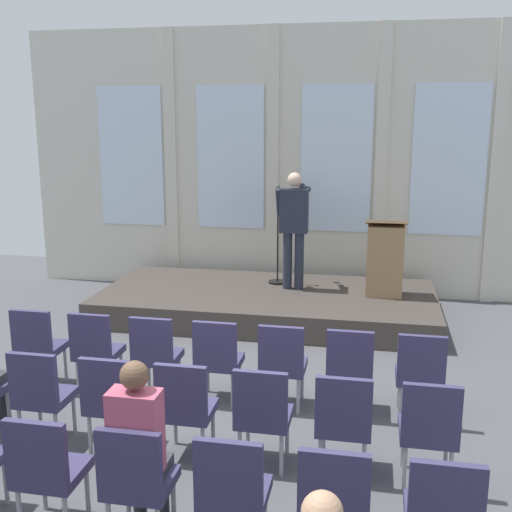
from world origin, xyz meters
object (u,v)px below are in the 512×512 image
Objects in this scene: audience_r2_c3 at (139,442)px; chair_r1_c5 at (344,418)px; chair_r2_c3 at (136,477)px; chair_r2_c4 at (232,488)px; mic_stand at (278,262)px; chair_r0_c2 at (155,351)px; chair_r0_c3 at (218,356)px; chair_r2_c5 at (334,499)px; chair_r0_c4 at (282,361)px; lectern at (385,259)px; chair_r1_c4 at (262,411)px; chair_r1_c3 at (185,404)px; chair_r0_c0 at (38,343)px; chair_r0_c1 at (95,347)px; chair_r2_c6 at (443,512)px; chair_r0_c6 at (420,371)px; chair_r1_c1 at (41,391)px; speaker at (294,222)px; chair_r2_c2 at (46,466)px; chair_r1_c6 at (429,426)px; chair_r0_c5 at (350,366)px; chair_r1_c2 at (111,398)px.

chair_r1_c5 is at bearing 37.63° from audience_r2_c3.
chair_r2_c3 is 0.69m from chair_r2_c4.
mic_stand is 3.63m from chair_r0_c2.
chair_r2_c5 is at bearing -58.88° from chair_r0_c3.
chair_r0_c4 is at bearing 0.00° from chair_r0_c3.
lectern reaches higher than chair_r1_c4.
chair_r2_c4 is (0.69, -1.14, 0.00)m from chair_r1_c3.
chair_r0_c0 is 1.00× the size of chair_r0_c1.
chair_r1_c4 is (0.61, -4.68, -0.19)m from mic_stand.
chair_r1_c3 is 1.08m from audience_r2_c3.
lectern is at bearing 93.46° from chair_r2_c6.
chair_r2_c6 is at bearing -28.91° from chair_r0_c0.
chair_r0_c6 is at bearing 0.00° from chair_r0_c3.
chair_r1_c1 is at bearing 180.00° from chair_r1_c4.
speaker is 5.63m from chair_r2_c3.
speaker is at bearing 100.35° from chair_r2_c5.
chair_r2_c2 is at bearing 180.00° from chair_r2_c3.
chair_r0_c2 is 1.00× the size of chair_r1_c3.
chair_r2_c6 is at bearing -90.00° from chair_r0_c6.
chair_r0_c0 is 1.00× the size of chair_r1_c6.
speaker is at bearing 94.24° from chair_r1_c4.
chair_r0_c5 is 2.37m from chair_r2_c6.
chair_r0_c2 is at bearing -127.33° from lectern.
chair_r0_c2 is at bearing 90.00° from chair_r2_c2.
mic_stand is 4.14m from chair_r0_c0.
speaker is at bearing 117.41° from chair_r0_c6.
chair_r0_c0 is 4.27m from chair_r1_c6.
chair_r0_c4 is at bearing -80.19° from mic_stand.
chair_r1_c1 and chair_r2_c2 have the same top height.
chair_r2_c2 is at bearing -97.42° from mic_stand.
lectern reaches higher than audience_r2_c3.
chair_r0_c0 and chair_r2_c6 have the same top height.
chair_r0_c5 is at bearing 121.12° from chair_r1_c6.
chair_r1_c6 is 1.14m from chair_r2_c6.
chair_r1_c5 is (2.74, -1.14, 0.00)m from chair_r0_c1.
audience_r2_c3 is at bearing -57.03° from chair_r1_c2.
chair_r1_c4 is 1.00× the size of chair_r2_c4.
speaker is at bearing 53.60° from chair_r0_c0.
chair_r1_c4 and chair_r2_c2 have the same top height.
chair_r0_c1 is at bearing 122.02° from audience_r2_c3.
chair_r2_c6 is at bearing -2.19° from audience_r2_c3.
chair_r0_c2 is 2.37m from chair_r2_c3.
chair_r2_c4 is at bearing -86.62° from speaker.
speaker reaches higher than chair_r1_c1.
chair_r0_c5 is at bearing 39.63° from chair_r1_c3.
chair_r2_c6 is (2.06, -0.08, -0.22)m from audience_r2_c3.
chair_r2_c2 is (-1.04, -5.55, -0.89)m from speaker.
chair_r1_c1 is (0.69, -1.14, 0.00)m from chair_r0_c0.
audience_r2_c3 is at bearing 90.00° from chair_r2_c3.
chair_r1_c2 is at bearing 140.37° from chair_r2_c4.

